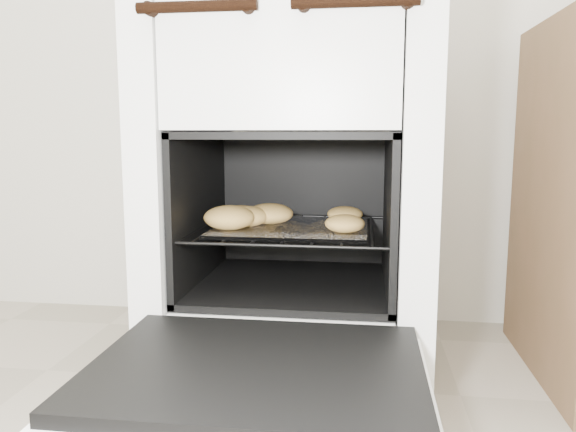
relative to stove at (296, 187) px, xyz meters
name	(u,v)px	position (x,y,z in m)	size (l,w,h in m)	color
stove	(296,187)	(0.00, 0.00, 0.00)	(0.61, 0.68, 0.94)	white
oven_door	(257,374)	(0.00, -0.51, -0.25)	(0.55, 0.43, 0.04)	black
oven_rack	(293,229)	(0.00, -0.07, -0.09)	(0.44, 0.43, 0.01)	black
foil_sheet	(292,227)	(0.00, -0.09, -0.09)	(0.35, 0.31, 0.01)	white
baked_rolls	(267,216)	(-0.06, -0.10, -0.06)	(0.39, 0.29, 0.05)	#B48E48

